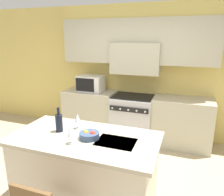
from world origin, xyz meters
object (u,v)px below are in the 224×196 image
object	(u,v)px
fruit_bowl	(89,135)
wine_bottle	(59,122)
range_stove	(133,118)
wine_glass_far	(77,118)
wine_glass_near	(71,132)
microwave	(91,83)

from	to	relation	value
fruit_bowl	wine_bottle	bearing A→B (deg)	173.22
range_stove	wine_glass_far	bearing A→B (deg)	-98.58
wine_glass_near	wine_glass_far	world-z (taller)	same
microwave	wine_glass_near	xyz separation A→B (m)	(0.79, -2.22, -0.05)
fruit_bowl	wine_glass_far	bearing A→B (deg)	141.63
wine_glass_near	wine_glass_far	size ratio (longest dim) A/B	1.00
microwave	fruit_bowl	xyz separation A→B (m)	(0.93, -2.04, -0.14)
range_stove	wine_bottle	world-z (taller)	wine_bottle
range_stove	wine_glass_near	world-z (taller)	wine_glass_near
wine_bottle	fruit_bowl	distance (m)	0.44
wine_bottle	wine_glass_near	xyz separation A→B (m)	(0.30, -0.23, 0.02)
range_stove	fruit_bowl	world-z (taller)	fruit_bowl
microwave	fruit_bowl	distance (m)	2.24
microwave	fruit_bowl	size ratio (longest dim) A/B	2.26
range_stove	wine_glass_near	xyz separation A→B (m)	(-0.14, -2.20, 0.60)
wine_bottle	wine_glass_far	world-z (taller)	wine_bottle
wine_bottle	wine_glass_near	size ratio (longest dim) A/B	1.55
range_stove	wine_bottle	distance (m)	2.10
microwave	wine_glass_far	distance (m)	1.95
wine_glass_near	wine_glass_far	xyz separation A→B (m)	(-0.13, 0.39, 0.00)
range_stove	microwave	distance (m)	1.14
microwave	wine_bottle	xyz separation A→B (m)	(0.50, -1.99, -0.06)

